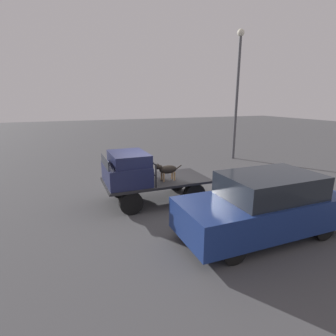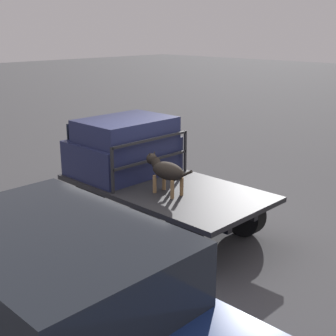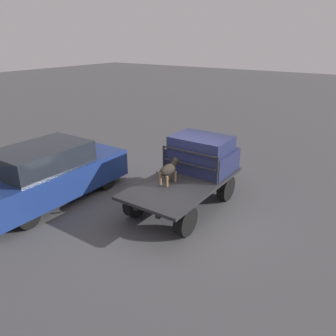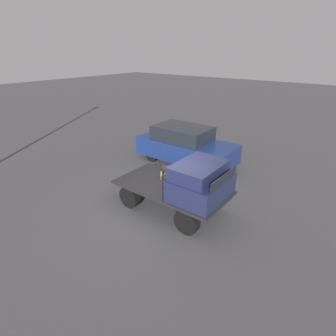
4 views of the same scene
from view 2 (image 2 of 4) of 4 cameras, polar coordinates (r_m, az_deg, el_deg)
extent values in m
plane|color=#474749|center=(8.16, -0.47, -7.41)|extent=(80.00, 80.00, 0.00)
cylinder|color=black|center=(8.33, -9.67, -4.38)|extent=(0.73, 0.24, 0.73)
cylinder|color=black|center=(9.26, -1.96, -1.98)|extent=(0.73, 0.24, 0.73)
cylinder|color=black|center=(6.80, 1.57, -9.13)|extent=(0.73, 0.24, 0.73)
cylinder|color=black|center=(7.91, 9.23, -5.53)|extent=(0.73, 0.24, 0.73)
cube|color=black|center=(7.71, -2.19, -3.87)|extent=(3.27, 0.10, 0.18)
cube|color=black|center=(8.14, 1.14, -2.72)|extent=(3.27, 0.10, 0.18)
cube|color=#232326|center=(7.88, -0.48, -2.39)|extent=(3.56, 1.86, 0.08)
cube|color=#1E2347|center=(8.51, -5.52, 1.49)|extent=(1.36, 1.74, 0.63)
cube|color=#1E2347|center=(8.32, -5.16, 4.73)|extent=(1.15, 1.60, 0.39)
cube|color=black|center=(8.92, -8.39, 5.05)|extent=(0.02, 1.43, 0.29)
cube|color=#232326|center=(7.42, -6.79, -0.32)|extent=(0.04, 0.04, 0.76)
cube|color=#232326|center=(8.55, 2.10, 2.07)|extent=(0.04, 0.04, 0.76)
cube|color=#232326|center=(7.87, -2.06, 3.49)|extent=(0.04, 1.70, 0.04)
cube|color=#232326|center=(7.96, -2.03, 0.96)|extent=(0.04, 1.70, 0.04)
cylinder|color=#9E7547|center=(7.48, -1.64, -1.97)|extent=(0.06, 0.06, 0.29)
cylinder|color=#9E7547|center=(7.62, -0.50, -1.60)|extent=(0.06, 0.06, 0.29)
cylinder|color=#9E7547|center=(7.22, 0.52, -2.66)|extent=(0.06, 0.06, 0.29)
cylinder|color=#9E7547|center=(7.36, 1.67, -2.27)|extent=(0.06, 0.06, 0.29)
ellipsoid|color=black|center=(7.34, 0.00, -0.37)|extent=(0.63, 0.28, 0.28)
sphere|color=#9E7547|center=(7.48, -0.95, -0.46)|extent=(0.13, 0.13, 0.13)
cylinder|color=black|center=(7.50, -1.47, 0.62)|extent=(0.20, 0.16, 0.19)
sphere|color=black|center=(7.56, -2.00, 1.14)|extent=(0.18, 0.18, 0.18)
cone|color=#9E7547|center=(7.62, -2.39, 1.15)|extent=(0.10, 0.10, 0.10)
cone|color=black|center=(7.50, -2.23, 1.61)|extent=(0.06, 0.08, 0.10)
cone|color=black|center=(7.57, -1.69, 1.74)|extent=(0.06, 0.08, 0.10)
cylinder|color=black|center=(7.09, 2.15, -0.77)|extent=(0.27, 0.04, 0.18)
cylinder|color=black|center=(6.38, -15.12, -12.30)|extent=(0.60, 0.20, 0.60)
cube|color=navy|center=(4.85, -14.90, -17.30)|extent=(4.39, 1.82, 0.82)
cube|color=#1E232B|center=(4.33, -14.07, -10.81)|extent=(2.41, 1.64, 0.59)
camera|label=1|loc=(8.66, -66.95, 7.68)|focal=28.00mm
camera|label=3|loc=(9.71, 56.66, 15.90)|focal=35.00mm
camera|label=4|loc=(14.72, 3.81, 21.98)|focal=28.00mm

